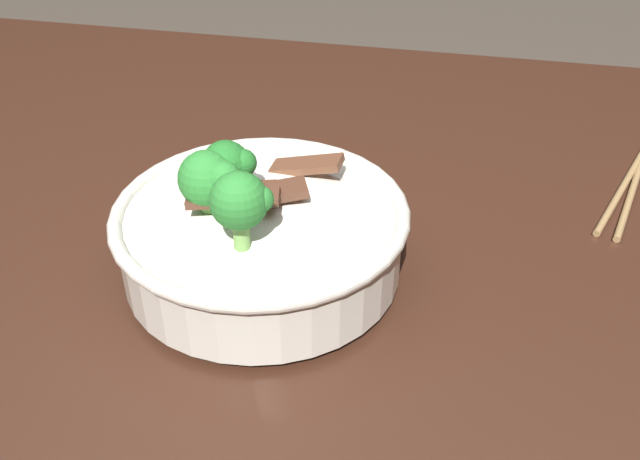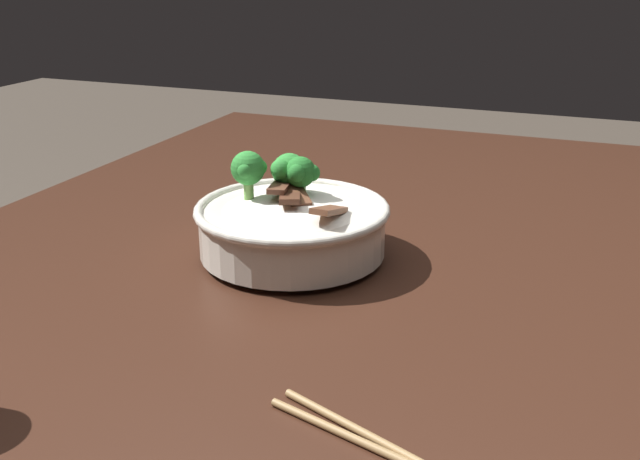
# 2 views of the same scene
# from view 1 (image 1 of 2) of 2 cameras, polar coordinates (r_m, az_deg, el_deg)

# --- Properties ---
(dining_table) EXTENTS (1.39, 1.06, 0.82)m
(dining_table) POSITION_cam_1_polar(r_m,az_deg,el_deg) (0.74, -10.34, -7.29)
(dining_table) COLOR #381E14
(dining_table) RESTS_ON ground
(rice_bowl) EXTENTS (0.25, 0.25, 0.14)m
(rice_bowl) POSITION_cam_1_polar(r_m,az_deg,el_deg) (0.60, -4.87, 0.08)
(rice_bowl) COLOR silver
(rice_bowl) RESTS_ON dining_table
(chopsticks_pair) EXTENTS (0.08, 0.20, 0.01)m
(chopsticks_pair) POSITION_cam_1_polar(r_m,az_deg,el_deg) (0.80, 23.55, 3.17)
(chopsticks_pair) COLOR #9E7A4C
(chopsticks_pair) RESTS_ON dining_table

